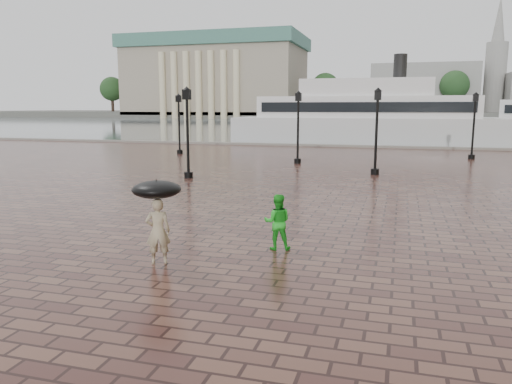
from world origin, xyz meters
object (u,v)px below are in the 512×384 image
child_pedestrian (277,222)px  ferry_near (365,117)px  street_lamps (303,127)px  adult_pedestrian (158,231)px

child_pedestrian → ferry_near: size_ratio=0.05×
street_lamps → adult_pedestrian: size_ratio=14.04×
street_lamps → ferry_near: bearing=83.2°
street_lamps → ferry_near: ferry_near is taller
ferry_near → adult_pedestrian: bearing=-92.6°
ferry_near → street_lamps: bearing=-97.0°
adult_pedestrian → child_pedestrian: size_ratio=1.08×
adult_pedestrian → ferry_near: (1.77, 40.76, 1.79)m
street_lamps → ferry_near: size_ratio=0.83×
adult_pedestrian → child_pedestrian: bearing=-165.6°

